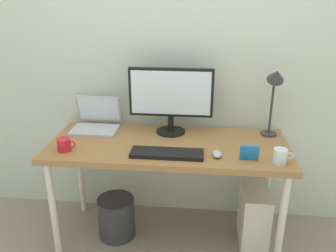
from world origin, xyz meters
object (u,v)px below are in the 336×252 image
Objects in this scene: laptop at (97,121)px; mouse at (217,154)px; desk at (168,152)px; monitor at (171,97)px; glass_cup at (281,156)px; wastebasket at (116,217)px; desk_lamp at (275,86)px; coffee_mug at (64,145)px; keyboard at (167,153)px; computer_tower at (253,215)px; photo_frame at (249,152)px.

laptop is 0.93m from mouse.
monitor is at bearing 89.12° from desk.
glass_cup is 1.23m from wastebasket.
glass_cup reaches higher than wastebasket.
desk_lamp reaches higher than coffee_mug.
keyboard is 0.30m from mouse.
mouse is 0.64m from computer_tower.
computer_tower is (1.22, 0.20, -0.57)m from coffee_mug.
mouse is at bearing -135.84° from desk_lamp.
mouse is (0.31, -0.17, 0.08)m from desk.
coffee_mug is at bearing -148.39° from wastebasket.
keyboard is at bearing 176.77° from glass_cup.
desk is 0.64m from wastebasket.
desk_lamp is 1.42m from wastebasket.
desk is at bearing 16.07° from coffee_mug.
computer_tower is 1.40× the size of wastebasket.
desk is 0.19m from keyboard.
computer_tower is at bearing -115.15° from desk_lamp.
coffee_mug is 1.36m from computer_tower.
desk_lamp is (0.67, 0.00, 0.09)m from monitor.
monitor reaches higher than coffee_mug.
glass_cup is 1.03× the size of photo_frame.
desk_lamp is (0.68, 0.19, 0.41)m from desk.
glass_cup is at bearing -72.37° from computer_tower.
monitor is 0.58m from laptop.
desk is at bearing 152.02° from mouse.
coffee_mug reaches higher than computer_tower.
monitor reaches higher than computer_tower.
coffee_mug is (-0.94, -0.01, 0.02)m from mouse.
coffee_mug is at bearing 179.49° from photo_frame.
wastebasket is at bearing -177.71° from computer_tower.
mouse is at bearing 2.31° from keyboard.
computer_tower is at bearing 1.56° from desk.
monitor is 5.03× the size of glass_cup.
wastebasket is at bearing 169.02° from photo_frame.
monitor is 0.66m from photo_frame.
computer_tower is (0.10, 0.21, -0.57)m from photo_frame.
coffee_mug reaches higher than desk.
monitor is at bearing -179.92° from desk_lamp.
monitor is 0.53m from mouse.
laptop is 1.29m from computer_tower.
wastebasket is (-0.87, 0.17, -0.63)m from photo_frame.
monitor is at bearing 131.35° from mouse.
keyboard is at bearing -22.20° from wastebasket.
wastebasket is at bearing 31.61° from coffee_mug.
monitor reaches higher than keyboard.
laptop reaches higher than coffee_mug.
keyboard reaches higher than wastebasket.
desk_lamp reaches higher than photo_frame.
photo_frame is at bearing -10.98° from wastebasket.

